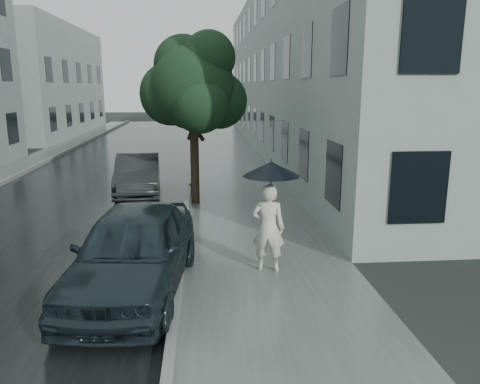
{
  "coord_description": "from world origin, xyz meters",
  "views": [
    {
      "loc": [
        -1.1,
        -7.48,
        3.62
      ],
      "look_at": [
        -0.26,
        2.69,
        1.3
      ],
      "focal_mm": 35.0,
      "sensor_mm": 36.0,
      "label": 1
    }
  ],
  "objects": [
    {
      "name": "kerb_far",
      "position": [
        -8.57,
        12.0,
        0.07
      ],
      "size": [
        0.15,
        60.0,
        0.15
      ],
      "primitive_type": "cube",
      "color": "slate",
      "rests_on": "ground"
    },
    {
      "name": "building_near",
      "position": [
        5.47,
        19.5,
        4.5
      ],
      "size": [
        7.02,
        36.0,
        9.0
      ],
      "color": "#8C9995",
      "rests_on": "ground"
    },
    {
      "name": "asphalt_road",
      "position": [
        -5.08,
        12.0,
        0.0
      ],
      "size": [
        6.85,
        60.0,
        0.0
      ],
      "primitive_type": "cube",
      "color": "black",
      "rests_on": "ground"
    },
    {
      "name": "building_far_b",
      "position": [
        -13.77,
        30.0,
        4.0
      ],
      "size": [
        7.02,
        18.0,
        8.0
      ],
      "color": "#8C9995",
      "rests_on": "ground"
    },
    {
      "name": "car_far",
      "position": [
        -3.28,
        8.49,
        0.68
      ],
      "size": [
        1.75,
        4.18,
        1.34
      ],
      "primitive_type": "imported",
      "rotation": [
        0.0,
        0.0,
        0.08
      ],
      "color": "#222526",
      "rests_on": "ground"
    },
    {
      "name": "pedestrian",
      "position": [
        0.19,
        1.26,
        0.89
      ],
      "size": [
        0.72,
        0.55,
        1.77
      ],
      "primitive_type": "imported",
      "rotation": [
        0.0,
        0.0,
        2.93
      ],
      "color": "beige",
      "rests_on": "sidewalk"
    },
    {
      "name": "kerb_near",
      "position": [
        -1.57,
        12.0,
        0.07
      ],
      "size": [
        0.15,
        60.0,
        0.15
      ],
      "primitive_type": "cube",
      "color": "slate",
      "rests_on": "ground"
    },
    {
      "name": "car_near",
      "position": [
        -2.33,
        0.5,
        0.78
      ],
      "size": [
        2.29,
        4.7,
        1.55
      ],
      "primitive_type": "imported",
      "rotation": [
        0.0,
        0.0,
        -0.11
      ],
      "color": "black",
      "rests_on": "ground"
    },
    {
      "name": "lamp_post",
      "position": [
        -1.6,
        8.99,
        2.7
      ],
      "size": [
        0.85,
        0.33,
        4.69
      ],
      "rotation": [
        0.0,
        0.0,
        0.06
      ],
      "color": "black",
      "rests_on": "ground"
    },
    {
      "name": "ground",
      "position": [
        0.0,
        0.0,
        0.0
      ],
      "size": [
        120.0,
        120.0,
        0.0
      ],
      "primitive_type": "plane",
      "color": "black",
      "rests_on": "ground"
    },
    {
      "name": "umbrella",
      "position": [
        0.23,
        1.25,
        2.07
      ],
      "size": [
        1.42,
        1.42,
        1.32
      ],
      "rotation": [
        0.0,
        0.0,
        0.31
      ],
      "color": "black",
      "rests_on": "ground"
    },
    {
      "name": "sidewalk",
      "position": [
        0.25,
        12.0,
        0.0
      ],
      "size": [
        3.5,
        60.0,
        0.01
      ],
      "primitive_type": "cube",
      "color": "slate",
      "rests_on": "ground"
    },
    {
      "name": "street_tree",
      "position": [
        -1.31,
        7.04,
        3.6
      ],
      "size": [
        3.31,
        3.01,
        5.22
      ],
      "color": "#332619",
      "rests_on": "ground"
    }
  ]
}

